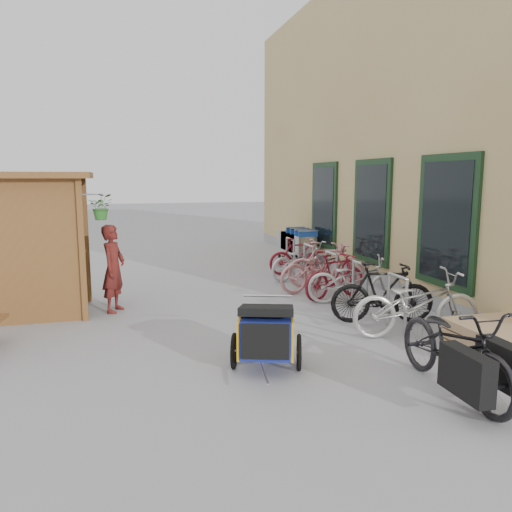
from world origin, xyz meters
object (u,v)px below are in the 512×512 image
object	(u,v)px
shopping_carts	(296,242)
person_kiosk	(114,269)
bike_2	(354,280)
bike_7	(299,256)
pallet_stack	(502,341)
kiosk	(21,224)
bike_4	(320,268)
bike_1	(382,293)
bike_6	(302,261)
bike_5	(326,265)
cargo_bike	(456,349)
bike_3	(335,276)
bike_0	(416,304)
child_trailer	(266,331)

from	to	relation	value
shopping_carts	person_kiosk	bearing A→B (deg)	-140.56
bike_2	bike_7	size ratio (longest dim) A/B	1.17
pallet_stack	shopping_carts	world-z (taller)	shopping_carts
kiosk	bike_4	distance (m)	5.60
bike_1	bike_6	size ratio (longest dim) A/B	0.98
bike_1	bike_6	distance (m)	3.56
shopping_carts	bike_5	xyz separation A→B (m)	(-0.51, -3.21, -0.07)
cargo_bike	bike_7	size ratio (longest dim) A/B	1.33
shopping_carts	bike_1	distance (m)	5.90
pallet_stack	bike_4	bearing A→B (deg)	100.70
pallet_stack	bike_2	world-z (taller)	bike_2
person_kiosk	bike_2	bearing A→B (deg)	-74.29
pallet_stack	shopping_carts	bearing A→B (deg)	90.00
bike_1	bike_2	world-z (taller)	bike_1
person_kiosk	bike_1	xyz separation A→B (m)	(4.13, -1.89, -0.26)
bike_2	bike_6	bearing A→B (deg)	22.93
bike_3	bike_4	world-z (taller)	bike_4
kiosk	shopping_carts	world-z (taller)	kiosk
kiosk	bike_1	xyz separation A→B (m)	(5.57, -2.06, -1.06)
person_kiosk	bike_5	size ratio (longest dim) A/B	0.93
bike_1	cargo_bike	bearing A→B (deg)	-178.37
bike_1	bike_4	world-z (taller)	bike_1
kiosk	bike_5	bearing A→B (deg)	5.86
pallet_stack	bike_1	size ratio (longest dim) A/B	0.73
bike_2	bike_4	world-z (taller)	bike_4
bike_3	bike_5	size ratio (longest dim) A/B	0.90
bike_2	pallet_stack	bearing A→B (deg)	-149.57
kiosk	pallet_stack	bearing A→B (deg)	-31.66
bike_1	bike_5	world-z (taller)	bike_1
shopping_carts	bike_7	distance (m)	1.77
bike_2	shopping_carts	bearing A→B (deg)	12.59
bike_1	bike_7	size ratio (longest dim) A/B	1.12
bike_6	bike_5	bearing A→B (deg)	175.50
bike_1	bike_3	bearing A→B (deg)	16.11
kiosk	bike_0	world-z (taller)	kiosk
child_trailer	bike_1	world-z (taller)	bike_1
child_trailer	bike_6	bearing A→B (deg)	83.72
cargo_bike	bike_7	world-z (taller)	cargo_bike
child_trailer	bike_0	distance (m)	2.52
kiosk	bike_6	distance (m)	5.87
cargo_bike	bike_2	xyz separation A→B (m)	(0.74, 3.83, -0.05)
person_kiosk	bike_0	world-z (taller)	person_kiosk
kiosk	bike_6	xyz separation A→B (m)	(5.57, 1.51, -1.11)
cargo_bike	pallet_stack	bearing A→B (deg)	33.04
pallet_stack	bike_0	xyz separation A→B (m)	(-0.60, 1.04, 0.29)
kiosk	pallet_stack	size ratio (longest dim) A/B	2.08
bike_5	bike_6	world-z (taller)	bike_5
bike_4	cargo_bike	bearing A→B (deg)	164.48
cargo_bike	child_trailer	bearing A→B (deg)	146.73
kiosk	bike_2	distance (m)	5.86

